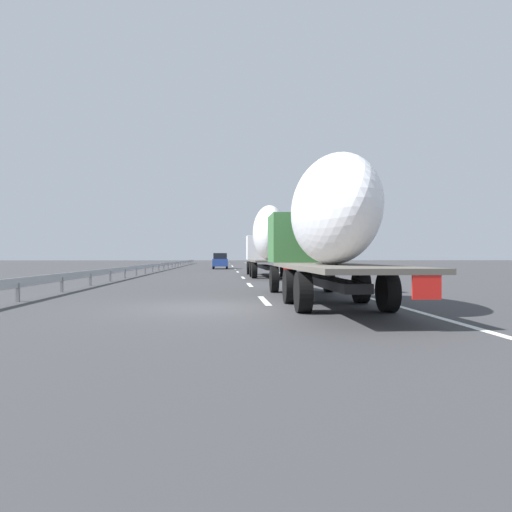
# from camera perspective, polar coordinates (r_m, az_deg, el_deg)

# --- Properties ---
(ground_plane) EXTENTS (260.00, 260.00, 0.00)m
(ground_plane) POSITION_cam_1_polar(r_m,az_deg,el_deg) (53.38, -4.43, -1.61)
(ground_plane) COLOR #38383A
(lane_stripe_0) EXTENTS (3.20, 0.20, 0.01)m
(lane_stripe_0) POSITION_cam_1_polar(r_m,az_deg,el_deg) (15.48, 1.00, -5.35)
(lane_stripe_0) COLOR white
(lane_stripe_0) RESTS_ON ground_plane
(lane_stripe_1) EXTENTS (3.20, 0.20, 0.01)m
(lane_stripe_1) POSITION_cam_1_polar(r_m,az_deg,el_deg) (24.08, -0.76, -3.46)
(lane_stripe_1) COLOR white
(lane_stripe_1) RESTS_ON ground_plane
(lane_stripe_2) EXTENTS (3.20, 0.20, 0.01)m
(lane_stripe_2) POSITION_cam_1_polar(r_m,az_deg,el_deg) (32.34, -1.57, -2.60)
(lane_stripe_2) COLOR white
(lane_stripe_2) RESTS_ON ground_plane
(lane_stripe_3) EXTENTS (3.20, 0.20, 0.01)m
(lane_stripe_3) POSITION_cam_1_polar(r_m,az_deg,el_deg) (44.43, -2.21, -1.91)
(lane_stripe_3) COLOR white
(lane_stripe_3) RESTS_ON ground_plane
(lane_stripe_4) EXTENTS (3.20, 0.20, 0.01)m
(lane_stripe_4) POSITION_cam_1_polar(r_m,az_deg,el_deg) (54.31, -2.52, -1.58)
(lane_stripe_4) COLOR white
(lane_stripe_4) RESTS_ON ground_plane
(lane_stripe_5) EXTENTS (3.20, 0.20, 0.01)m
(lane_stripe_5) POSITION_cam_1_polar(r_m,az_deg,el_deg) (68.92, -2.81, -1.26)
(lane_stripe_5) COLOR white
(lane_stripe_5) RESTS_ON ground_plane
(lane_stripe_6) EXTENTS (3.20, 0.20, 0.01)m
(lane_stripe_6) POSITION_cam_1_polar(r_m,az_deg,el_deg) (77.99, -2.94, -1.12)
(lane_stripe_6) COLOR white
(lane_stripe_6) RESTS_ON ground_plane
(lane_stripe_7) EXTENTS (3.20, 0.20, 0.01)m
(lane_stripe_7) POSITION_cam_1_polar(r_m,az_deg,el_deg) (72.33, -2.86, -1.20)
(lane_stripe_7) COLOR white
(lane_stripe_7) RESTS_ON ground_plane
(lane_stripe_8) EXTENTS (3.20, 0.20, 0.01)m
(lane_stripe_8) POSITION_cam_1_polar(r_m,az_deg,el_deg) (101.31, -3.16, -0.88)
(lane_stripe_8) COLOR white
(lane_stripe_8) RESTS_ON ground_plane
(edge_line_right) EXTENTS (110.00, 0.20, 0.01)m
(edge_line_right) POSITION_cam_1_polar(r_m,az_deg,el_deg) (58.59, 1.01, -1.47)
(edge_line_right) COLOR white
(edge_line_right) RESTS_ON ground_plane
(truck_lead) EXTENTS (12.62, 2.55, 4.93)m
(truck_lead) POSITION_cam_1_polar(r_m,az_deg,el_deg) (33.78, 1.39, 2.06)
(truck_lead) COLOR silver
(truck_lead) RESTS_ON ground_plane
(truck_trailing) EXTENTS (12.63, 2.55, 4.31)m
(truck_trailing) POSITION_cam_1_polar(r_m,az_deg,el_deg) (15.01, 8.11, 3.77)
(truck_trailing) COLOR #387038
(truck_trailing) RESTS_ON ground_plane
(car_blue_sedan) EXTENTS (4.33, 1.76, 1.83)m
(car_blue_sedan) POSITION_cam_1_polar(r_m,az_deg,el_deg) (55.50, -4.31, -0.59)
(car_blue_sedan) COLOR #28479E
(car_blue_sedan) RESTS_ON ground_plane
(car_black_suv) EXTENTS (4.28, 1.81, 1.99)m
(car_black_suv) POSITION_cam_1_polar(r_m,az_deg,el_deg) (108.00, -4.12, -0.31)
(car_black_suv) COLOR black
(car_black_suv) RESTS_ON ground_plane
(road_sign) EXTENTS (0.10, 0.90, 3.05)m
(road_sign) POSITION_cam_1_polar(r_m,az_deg,el_deg) (48.04, 3.53, 0.75)
(road_sign) COLOR gray
(road_sign) RESTS_ON ground_plane
(tree_0) EXTENTS (3.41, 3.41, 7.23)m
(tree_0) POSITION_cam_1_polar(r_m,az_deg,el_deg) (71.18, 6.45, 2.25)
(tree_0) COLOR #472D19
(tree_0) RESTS_ON ground_plane
(tree_1) EXTENTS (3.93, 3.93, 5.90)m
(tree_1) POSITION_cam_1_polar(r_m,az_deg,el_deg) (68.00, 5.52, 1.97)
(tree_1) COLOR #472D19
(tree_1) RESTS_ON ground_plane
(tree_2) EXTENTS (2.63, 2.63, 6.62)m
(tree_2) POSITION_cam_1_polar(r_m,az_deg,el_deg) (61.10, 6.29, 2.55)
(tree_2) COLOR #472D19
(tree_2) RESTS_ON ground_plane
(guardrail_median) EXTENTS (94.00, 0.10, 0.76)m
(guardrail_median) POSITION_cam_1_polar(r_m,az_deg,el_deg) (56.74, -10.47, -0.93)
(guardrail_median) COLOR #9EA0A5
(guardrail_median) RESTS_ON ground_plane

